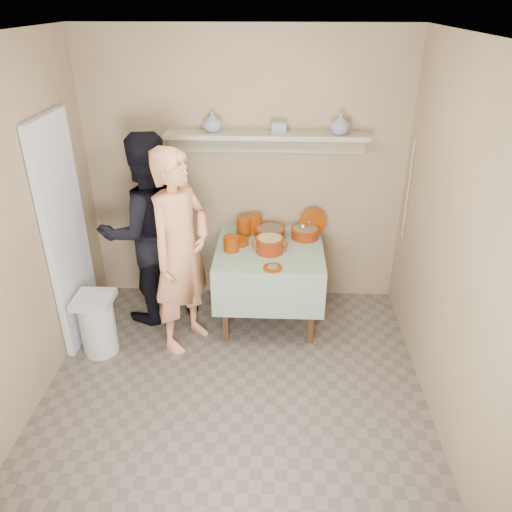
# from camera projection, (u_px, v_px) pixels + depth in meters

# --- Properties ---
(ground) EXTENTS (3.50, 3.50, 0.00)m
(ground) POSITION_uv_depth(u_px,v_px,m) (232.00, 413.00, 3.77)
(ground) COLOR #655A4F
(ground) RESTS_ON ground
(tile_panel) EXTENTS (0.06, 0.70, 2.00)m
(tile_panel) POSITION_uv_depth(u_px,v_px,m) (66.00, 236.00, 4.20)
(tile_panel) COLOR silver
(tile_panel) RESTS_ON ground
(plate_stack_a) EXTENTS (0.13, 0.13, 0.18)m
(plate_stack_a) POSITION_uv_depth(u_px,v_px,m) (244.00, 227.00, 4.72)
(plate_stack_a) COLOR #712908
(plate_stack_a) RESTS_ON serving_table
(plate_stack_b) EXTENTS (0.15, 0.15, 0.18)m
(plate_stack_b) POSITION_uv_depth(u_px,v_px,m) (254.00, 224.00, 4.77)
(plate_stack_b) COLOR #712908
(plate_stack_b) RESTS_ON serving_table
(bowl_stack) EXTENTS (0.14, 0.14, 0.14)m
(bowl_stack) POSITION_uv_depth(u_px,v_px,m) (231.00, 244.00, 4.44)
(bowl_stack) COLOR #712908
(bowl_stack) RESTS_ON serving_table
(empty_bowl) EXTENTS (0.18, 0.18, 0.05)m
(empty_bowl) POSITION_uv_depth(u_px,v_px,m) (239.00, 241.00, 4.59)
(empty_bowl) COLOR #712908
(empty_bowl) RESTS_ON serving_table
(propped_lid) EXTENTS (0.29, 0.18, 0.26)m
(propped_lid) POSITION_uv_depth(u_px,v_px,m) (313.00, 223.00, 4.73)
(propped_lid) COLOR #712908
(propped_lid) RESTS_ON serving_table
(vase_right) EXTENTS (0.20, 0.20, 0.18)m
(vase_right) POSITION_uv_depth(u_px,v_px,m) (340.00, 124.00, 4.30)
(vase_right) COLOR navy
(vase_right) RESTS_ON wall_shelf
(vase_left) EXTENTS (0.24, 0.24, 0.18)m
(vase_left) POSITION_uv_depth(u_px,v_px,m) (213.00, 122.00, 4.38)
(vase_left) COLOR navy
(vase_left) RESTS_ON wall_shelf
(ceramic_box) EXTENTS (0.14, 0.11, 0.09)m
(ceramic_box) POSITION_uv_depth(u_px,v_px,m) (278.00, 127.00, 4.38)
(ceramic_box) COLOR navy
(ceramic_box) RESTS_ON wall_shelf
(person_cook) EXTENTS (0.69, 0.78, 1.79)m
(person_cook) POSITION_uv_depth(u_px,v_px,m) (181.00, 253.00, 4.15)
(person_cook) COLOR #E69263
(person_cook) RESTS_ON ground
(person_helper) EXTENTS (1.10, 1.04, 1.80)m
(person_helper) POSITION_uv_depth(u_px,v_px,m) (148.00, 231.00, 4.52)
(person_helper) COLOR black
(person_helper) RESTS_ON ground
(room_shell) EXTENTS (3.04, 3.54, 2.62)m
(room_shell) POSITION_uv_depth(u_px,v_px,m) (226.00, 217.00, 3.01)
(room_shell) COLOR #A08662
(room_shell) RESTS_ON ground
(serving_table) EXTENTS (0.97, 0.97, 0.76)m
(serving_table) POSITION_uv_depth(u_px,v_px,m) (270.00, 259.00, 4.59)
(serving_table) COLOR #4C2D16
(serving_table) RESTS_ON ground
(cazuela_meat_a) EXTENTS (0.30, 0.30, 0.10)m
(cazuela_meat_a) POSITION_uv_depth(u_px,v_px,m) (270.00, 232.00, 4.69)
(cazuela_meat_a) COLOR #681A09
(cazuela_meat_a) RESTS_ON serving_table
(cazuela_meat_b) EXTENTS (0.28, 0.28, 0.10)m
(cazuela_meat_b) POSITION_uv_depth(u_px,v_px,m) (305.00, 232.00, 4.69)
(cazuela_meat_b) COLOR #681A09
(cazuela_meat_b) RESTS_ON serving_table
(ladle) EXTENTS (0.08, 0.26, 0.19)m
(ladle) POSITION_uv_depth(u_px,v_px,m) (303.00, 227.00, 4.67)
(ladle) COLOR silver
(ladle) RESTS_ON cazuela_meat_b
(cazuela_rice) EXTENTS (0.33, 0.25, 0.14)m
(cazuela_rice) POSITION_uv_depth(u_px,v_px,m) (270.00, 244.00, 4.41)
(cazuela_rice) COLOR #681A09
(cazuela_rice) RESTS_ON serving_table
(front_plate) EXTENTS (0.16, 0.16, 0.03)m
(front_plate) POSITION_uv_depth(u_px,v_px,m) (273.00, 268.00, 4.17)
(front_plate) COLOR #712908
(front_plate) RESTS_ON serving_table
(wall_shelf) EXTENTS (1.80, 0.25, 0.21)m
(wall_shelf) POSITION_uv_depth(u_px,v_px,m) (266.00, 137.00, 4.44)
(wall_shelf) COLOR tan
(wall_shelf) RESTS_ON room_shell
(trash_bin) EXTENTS (0.32, 0.32, 0.56)m
(trash_bin) POSITION_uv_depth(u_px,v_px,m) (98.00, 324.00, 4.30)
(trash_bin) COLOR silver
(trash_bin) RESTS_ON ground
(electrical_cord) EXTENTS (0.01, 0.05, 0.90)m
(electrical_cord) POSITION_uv_depth(u_px,v_px,m) (408.00, 191.00, 4.43)
(electrical_cord) COLOR silver
(electrical_cord) RESTS_ON wall_shelf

